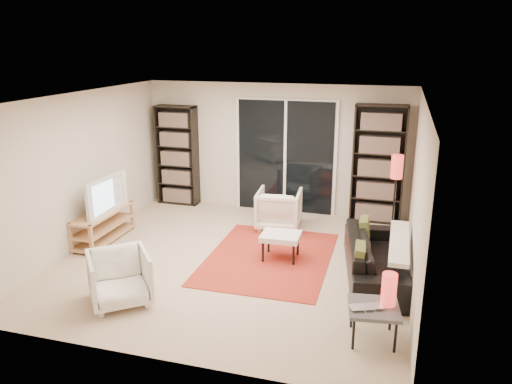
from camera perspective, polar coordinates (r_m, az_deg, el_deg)
floor at (r=7.49m, az=-2.50°, el=-7.83°), size 5.00×5.00×0.00m
wall_back at (r=9.41m, az=2.26°, el=5.02°), size 5.00×0.02×2.40m
wall_front at (r=4.91m, az=-12.03°, el=-6.64°), size 5.00×0.02×2.40m
wall_left at (r=8.20m, az=-19.42°, el=2.30°), size 0.02×5.00×2.40m
wall_right at (r=6.73m, az=17.98°, el=-0.62°), size 0.02×5.00×2.40m
ceiling at (r=6.85m, az=-2.76°, el=10.74°), size 5.00×5.00×0.02m
sliding_door at (r=9.36m, az=3.39°, el=4.00°), size 1.92×0.08×2.16m
bookshelf_left at (r=9.94m, az=-8.99°, el=4.14°), size 0.80×0.30×1.95m
bookshelf_right at (r=9.02m, az=13.79°, el=3.05°), size 0.90×0.30×2.10m
tv_stand at (r=8.49m, az=-17.04°, el=-3.64°), size 0.42×1.30×0.50m
tv at (r=8.31m, az=-17.23°, el=-0.24°), size 0.20×1.02×0.58m
rug at (r=7.56m, az=1.48°, el=-7.52°), size 1.81×2.44×0.01m
sofa at (r=7.05m, az=13.69°, el=-7.35°), size 1.09×2.10×0.59m
armchair_back at (r=8.64m, az=2.63°, el=-1.95°), size 0.80×0.82×0.69m
armchair_front at (r=6.45m, az=-15.33°, el=-9.47°), size 1.01×1.01×0.66m
ottoman at (r=7.42m, az=2.85°, el=-5.19°), size 0.58×0.48×0.40m
side_table at (r=5.65m, az=13.31°, el=-12.97°), size 0.61×0.61×0.40m
laptop at (r=5.52m, az=12.69°, el=-13.00°), size 0.42×0.36×0.03m
table_lamp at (r=5.62m, az=14.96°, el=-10.69°), size 0.16×0.16×0.37m
floor_lamp at (r=8.27m, az=15.73°, el=1.86°), size 0.21×0.21×1.41m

